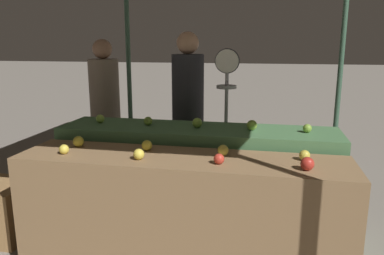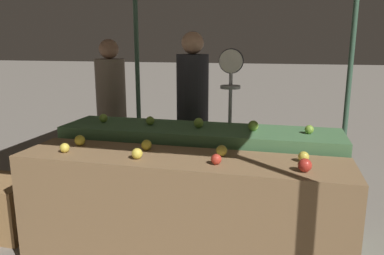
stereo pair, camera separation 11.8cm
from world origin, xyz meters
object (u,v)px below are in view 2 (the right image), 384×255
Objects in this scene: person_vendor_at_scale at (193,102)px; wooden_crate_side at (8,207)px; person_customer_left at (111,101)px; produce_scale at (230,96)px.

wooden_crate_side is at bearing 45.17° from person_vendor_at_scale.
person_vendor_at_scale is at bearing 43.33° from wooden_crate_side.
person_vendor_at_scale reaches higher than person_customer_left.
wooden_crate_side is at bearing 55.18° from person_customer_left.
produce_scale is 0.52m from person_vendor_at_scale.
produce_scale is 0.91× the size of person_vendor_at_scale.
person_customer_left reaches higher than produce_scale.
produce_scale is 2.31m from wooden_crate_side.
person_customer_left is at bearing 76.62° from wooden_crate_side.
person_vendor_at_scale is at bearing 150.67° from person_customer_left.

